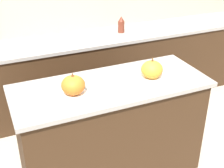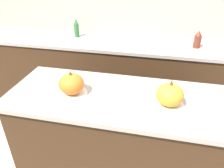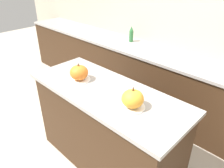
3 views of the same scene
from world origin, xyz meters
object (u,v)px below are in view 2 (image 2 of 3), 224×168
at_px(pumpkin_cake_left, 72,85).
at_px(bottle_short, 198,39).
at_px(pumpkin_cake_right, 170,95).
at_px(bottle_tall, 76,28).

relative_size(pumpkin_cake_left, bottle_short, 1.10).
distance_m(pumpkin_cake_left, pumpkin_cake_right, 0.67).
distance_m(pumpkin_cake_left, bottle_tall, 1.43).
bearing_deg(bottle_short, bottle_tall, 176.76).
xyz_separation_m(pumpkin_cake_right, bottle_tall, (-1.14, 1.35, 0.00)).
relative_size(bottle_tall, bottle_short, 1.19).
bearing_deg(pumpkin_cake_left, pumpkin_cake_right, 0.31).
bearing_deg(bottle_tall, pumpkin_cake_left, -70.85).
bearing_deg(bottle_tall, bottle_short, -3.24).
bearing_deg(bottle_short, pumpkin_cake_left, -127.88).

